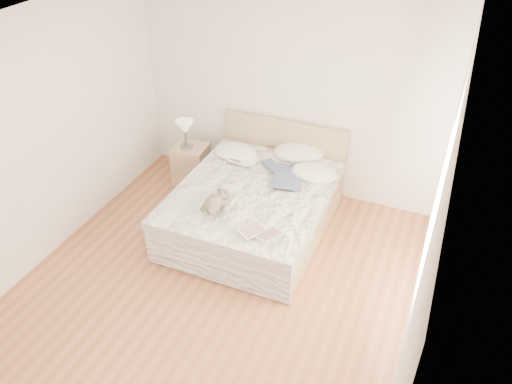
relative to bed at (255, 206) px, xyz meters
The scene contains 16 objects.
floor 1.23m from the bed, 90.00° to the right, with size 4.00×4.50×0.00m, color brown.
ceiling 2.67m from the bed, 90.00° to the right, with size 4.00×4.50×0.00m, color white.
wall_back 1.49m from the bed, 90.00° to the left, with size 4.00×0.02×2.70m, color silver.
wall_left 2.55m from the bed, 149.21° to the right, with size 0.02×4.50×2.70m, color silver.
wall_right 2.55m from the bed, 30.79° to the right, with size 0.02×4.50×2.70m, color silver.
window 2.46m from the bed, 24.16° to the right, with size 0.02×1.30×1.10m, color white.
bed is the anchor object (origin of this frame).
nightstand 1.35m from the bed, 154.00° to the left, with size 0.45×0.40×0.56m, color tan.
table_lamp 1.46m from the bed, 155.76° to the left, with size 0.27×0.27×0.39m.
pillow_left 0.84m from the bed, 132.06° to the left, with size 0.58×0.41×0.17m, color white.
pillow_middle 0.97m from the bed, 74.42° to the left, with size 0.66×0.46×0.20m, color white.
pillow_right 0.82m from the bed, 40.02° to the left, with size 0.57×0.40×0.17m, color white.
blouse 0.54m from the bed, 43.41° to the left, with size 0.57×0.61×0.02m, color navy, non-canonical shape.
photo_book 0.65m from the bed, 127.36° to the left, with size 0.36×0.25×0.03m, color white.
childrens_book 0.97m from the bed, 63.36° to the right, with size 0.40×0.27×0.03m, color beige.
teddy_bear 0.75m from the bed, 109.75° to the right, with size 0.24×0.33×0.18m, color brown, non-canonical shape.
Camera 1 is at (1.91, -3.32, 3.90)m, focal length 35.00 mm.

